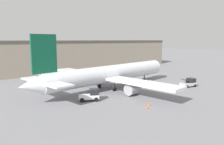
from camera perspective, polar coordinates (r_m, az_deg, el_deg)
ground_plane at (r=49.28m, az=0.00°, el=-4.13°), size 400.00×400.00×0.00m
terminal_building at (r=80.95m, az=-11.50°, el=4.46°), size 85.61×16.28×10.57m
airplane at (r=47.93m, az=-0.86°, el=-0.43°), size 40.87×35.24×11.76m
ground_crew_worker at (r=50.40m, az=10.04°, el=-2.86°), size 0.40×0.40×1.81m
baggage_tug at (r=39.31m, az=-5.61°, el=-5.95°), size 3.88×3.18×2.15m
belt_loader_truck at (r=53.76m, az=19.43°, el=-2.53°), size 3.76×2.69×2.00m
safety_cone_near at (r=36.97m, az=9.71°, el=-8.15°), size 0.36×0.36×0.55m
safety_cone_far at (r=35.22m, az=9.13°, el=-8.98°), size 0.36×0.36×0.55m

